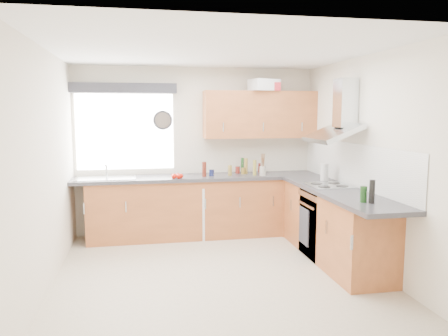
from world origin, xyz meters
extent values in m
plane|color=beige|center=(0.00, 0.00, 0.00)|extent=(3.60, 3.60, 0.00)
cube|color=white|center=(0.00, 0.00, 2.50)|extent=(3.60, 3.60, 0.02)
cube|color=silver|center=(0.00, 1.80, 1.25)|extent=(3.60, 0.02, 2.50)
cube|color=silver|center=(0.00, -1.80, 1.25)|extent=(3.60, 0.02, 2.50)
cube|color=silver|center=(-1.80, 0.00, 1.25)|extent=(0.02, 3.60, 2.50)
cube|color=silver|center=(1.80, 0.00, 1.25)|extent=(0.02, 3.60, 2.50)
cube|color=silver|center=(-1.05, 1.79, 1.55)|extent=(1.40, 0.02, 1.10)
cube|color=#29292F|center=(-1.05, 1.70, 2.18)|extent=(1.50, 0.18, 0.14)
cube|color=white|center=(1.79, 0.30, 1.18)|extent=(0.01, 3.00, 0.54)
cube|color=#955029|center=(-0.10, 1.51, 0.43)|extent=(3.00, 0.58, 0.86)
cube|color=#955029|center=(1.50, 1.50, 0.43)|extent=(0.60, 0.60, 0.86)
cube|color=#955029|center=(1.51, 0.15, 0.43)|extent=(0.58, 2.10, 0.86)
cube|color=#2F2E33|center=(0.00, 1.50, 0.89)|extent=(3.60, 0.62, 0.05)
cube|color=#2F2E33|center=(1.50, 0.00, 0.89)|extent=(0.62, 2.42, 0.05)
cube|color=black|center=(1.50, 0.30, 0.42)|extent=(0.56, 0.58, 0.85)
cube|color=silver|center=(1.50, 0.30, 0.92)|extent=(0.52, 0.52, 0.01)
cube|color=#955029|center=(0.95, 1.62, 1.80)|extent=(1.70, 0.35, 0.70)
cube|color=silver|center=(-0.15, 1.52, 0.38)|extent=(0.63, 0.62, 0.76)
cylinder|color=#29292F|center=(-0.50, 1.78, 1.72)|extent=(0.29, 0.04, 0.29)
cube|color=silver|center=(0.98, 1.52, 2.23)|extent=(0.47, 0.40, 0.17)
cube|color=#B0222B|center=(1.08, 1.52, 2.21)|extent=(0.28, 0.24, 0.12)
cylinder|color=#9F988A|center=(0.93, 1.35, 0.98)|extent=(0.11, 0.11, 0.13)
cylinder|color=silver|center=(1.62, 0.73, 1.03)|extent=(0.13, 0.13, 0.23)
cylinder|color=olive|center=(0.81, 1.39, 1.02)|extent=(0.05, 0.05, 0.23)
cylinder|color=maroon|center=(0.96, 1.65, 0.98)|extent=(0.04, 0.04, 0.15)
cylinder|color=#131943|center=(0.18, 1.46, 0.96)|extent=(0.07, 0.07, 0.09)
cylinder|color=#1A481A|center=(0.70, 1.68, 1.03)|extent=(0.04, 0.04, 0.23)
cylinder|color=#581D12|center=(0.06, 1.40, 1.02)|extent=(0.06, 0.06, 0.21)
cylinder|color=olive|center=(0.73, 1.58, 1.03)|extent=(0.05, 0.05, 0.23)
cylinder|color=olive|center=(0.45, 1.44, 0.99)|extent=(0.06, 0.06, 0.15)
cylinder|color=brown|center=(0.68, 1.55, 0.96)|extent=(0.07, 0.07, 0.09)
cylinder|color=maroon|center=(0.61, 1.65, 0.96)|extent=(0.07, 0.07, 0.10)
cylinder|color=#173F16|center=(1.42, -0.71, 0.99)|extent=(0.07, 0.07, 0.17)
cylinder|color=black|center=(1.48, -0.77, 1.03)|extent=(0.06, 0.06, 0.24)
camera|label=1|loc=(-0.82, -4.79, 1.83)|focal=35.00mm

